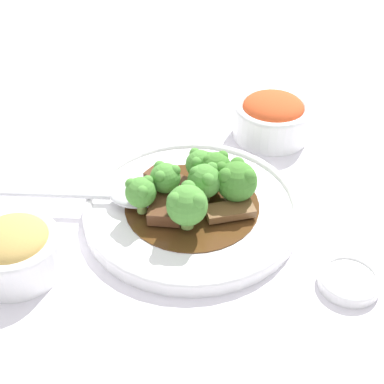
{
  "coord_description": "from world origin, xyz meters",
  "views": [
    {
      "loc": [
        -0.33,
        -0.33,
        0.42
      ],
      "look_at": [
        0.0,
        0.0,
        0.03
      ],
      "focal_mm": 50.0,
      "sensor_mm": 36.0,
      "label": 1
    }
  ],
  "objects_px": {
    "serving_spoon": "(126,196)",
    "broccoli_floret_0": "(218,168)",
    "broccoli_floret_6": "(204,180)",
    "side_bowl_kimchi": "(272,117)",
    "broccoli_floret_4": "(237,180)",
    "broccoli_floret_2": "(165,178)",
    "broccoli_floret_5": "(200,164)",
    "beef_strip_1": "(171,181)",
    "main_plate": "(192,208)",
    "beef_strip_2": "(230,211)",
    "broccoli_floret_3": "(141,192)",
    "beef_strip_0": "(166,208)",
    "side_bowl_appetizer": "(15,249)",
    "broccoli_floret_1": "(187,204)",
    "sauce_dish": "(349,280)"
  },
  "relations": [
    {
      "from": "serving_spoon",
      "to": "broccoli_floret_0",
      "type": "bearing_deg",
      "value": -34.02
    },
    {
      "from": "broccoli_floret_6",
      "to": "serving_spoon",
      "type": "xyz_separation_m",
      "value": [
        -0.06,
        0.06,
        -0.02
      ]
    },
    {
      "from": "side_bowl_kimchi",
      "to": "broccoli_floret_4",
      "type": "bearing_deg",
      "value": -155.64
    },
    {
      "from": "broccoli_floret_4",
      "to": "broccoli_floret_6",
      "type": "relative_size",
      "value": 1.02
    },
    {
      "from": "serving_spoon",
      "to": "broccoli_floret_2",
      "type": "bearing_deg",
      "value": -42.25
    },
    {
      "from": "broccoli_floret_5",
      "to": "side_bowl_kimchi",
      "type": "xyz_separation_m",
      "value": [
        0.16,
        0.02,
        -0.01
      ]
    },
    {
      "from": "broccoli_floret_4",
      "to": "side_bowl_kimchi",
      "type": "height_order",
      "value": "broccoli_floret_4"
    },
    {
      "from": "beef_strip_1",
      "to": "side_bowl_kimchi",
      "type": "bearing_deg",
      "value": -0.62
    },
    {
      "from": "beef_strip_1",
      "to": "broccoli_floret_0",
      "type": "relative_size",
      "value": 1.45
    },
    {
      "from": "broccoli_floret_2",
      "to": "main_plate",
      "type": "bearing_deg",
      "value": -56.74
    },
    {
      "from": "beef_strip_2",
      "to": "broccoli_floret_3",
      "type": "xyz_separation_m",
      "value": [
        -0.07,
        0.07,
        0.02
      ]
    },
    {
      "from": "beef_strip_0",
      "to": "broccoli_floret_4",
      "type": "height_order",
      "value": "broccoli_floret_4"
    },
    {
      "from": "beef_strip_0",
      "to": "broccoli_floret_5",
      "type": "height_order",
      "value": "broccoli_floret_5"
    },
    {
      "from": "main_plate",
      "to": "side_bowl_kimchi",
      "type": "distance_m",
      "value": 0.2
    },
    {
      "from": "beef_strip_2",
      "to": "side_bowl_kimchi",
      "type": "height_order",
      "value": "side_bowl_kimchi"
    },
    {
      "from": "beef_strip_1",
      "to": "side_bowl_kimchi",
      "type": "height_order",
      "value": "side_bowl_kimchi"
    },
    {
      "from": "main_plate",
      "to": "broccoli_floret_6",
      "type": "distance_m",
      "value": 0.04
    },
    {
      "from": "beef_strip_1",
      "to": "side_bowl_appetizer",
      "type": "height_order",
      "value": "side_bowl_appetizer"
    },
    {
      "from": "beef_strip_1",
      "to": "side_bowl_appetizer",
      "type": "xyz_separation_m",
      "value": [
        -0.2,
        0.03,
        0.01
      ]
    },
    {
      "from": "beef_strip_0",
      "to": "broccoli_floret_5",
      "type": "distance_m",
      "value": 0.07
    },
    {
      "from": "beef_strip_0",
      "to": "broccoli_floret_4",
      "type": "distance_m",
      "value": 0.09
    },
    {
      "from": "broccoli_floret_2",
      "to": "side_bowl_kimchi",
      "type": "distance_m",
      "value": 0.22
    },
    {
      "from": "main_plate",
      "to": "side_bowl_kimchi",
      "type": "height_order",
      "value": "side_bowl_kimchi"
    },
    {
      "from": "broccoli_floret_2",
      "to": "beef_strip_0",
      "type": "bearing_deg",
      "value": -132.46
    },
    {
      "from": "main_plate",
      "to": "side_bowl_appetizer",
      "type": "bearing_deg",
      "value": 160.22
    },
    {
      "from": "broccoli_floret_5",
      "to": "broccoli_floret_1",
      "type": "bearing_deg",
      "value": -145.79
    },
    {
      "from": "beef_strip_1",
      "to": "sauce_dish",
      "type": "relative_size",
      "value": 1.09
    },
    {
      "from": "broccoli_floret_6",
      "to": "side_bowl_appetizer",
      "type": "distance_m",
      "value": 0.22
    },
    {
      "from": "broccoli_floret_1",
      "to": "broccoli_floret_6",
      "type": "distance_m",
      "value": 0.05
    },
    {
      "from": "beef_strip_0",
      "to": "beef_strip_2",
      "type": "relative_size",
      "value": 1.0
    },
    {
      "from": "broccoli_floret_4",
      "to": "serving_spoon",
      "type": "xyz_separation_m",
      "value": [
        -0.09,
        0.09,
        -0.02
      ]
    },
    {
      "from": "broccoli_floret_0",
      "to": "broccoli_floret_6",
      "type": "relative_size",
      "value": 0.99
    },
    {
      "from": "broccoli_floret_3",
      "to": "serving_spoon",
      "type": "relative_size",
      "value": 0.28
    },
    {
      "from": "sauce_dish",
      "to": "broccoli_floret_6",
      "type": "bearing_deg",
      "value": 97.27
    },
    {
      "from": "sauce_dish",
      "to": "main_plate",
      "type": "bearing_deg",
      "value": 100.7
    },
    {
      "from": "side_bowl_appetizer",
      "to": "broccoli_floret_2",
      "type": "bearing_deg",
      "value": -13.75
    },
    {
      "from": "main_plate",
      "to": "sauce_dish",
      "type": "xyz_separation_m",
      "value": [
        0.04,
        -0.19,
        -0.0
      ]
    },
    {
      "from": "broccoli_floret_4",
      "to": "broccoli_floret_3",
      "type": "bearing_deg",
      "value": 146.67
    },
    {
      "from": "broccoli_floret_5",
      "to": "beef_strip_0",
      "type": "bearing_deg",
      "value": -168.97
    },
    {
      "from": "broccoli_floret_0",
      "to": "beef_strip_0",
      "type": "bearing_deg",
      "value": 170.88
    },
    {
      "from": "beef_strip_2",
      "to": "broccoli_floret_2",
      "type": "height_order",
      "value": "broccoli_floret_2"
    },
    {
      "from": "broccoli_floret_1",
      "to": "broccoli_floret_6",
      "type": "relative_size",
      "value": 1.1
    },
    {
      "from": "beef_strip_0",
      "to": "serving_spoon",
      "type": "xyz_separation_m",
      "value": [
        -0.02,
        0.05,
        -0.0
      ]
    },
    {
      "from": "beef_strip_1",
      "to": "broccoli_floret_1",
      "type": "height_order",
      "value": "broccoli_floret_1"
    },
    {
      "from": "broccoli_floret_5",
      "to": "serving_spoon",
      "type": "xyz_separation_m",
      "value": [
        -0.09,
        0.04,
        -0.02
      ]
    },
    {
      "from": "side_bowl_appetizer",
      "to": "broccoli_floret_5",
      "type": "bearing_deg",
      "value": -11.84
    },
    {
      "from": "broccoli_floret_6",
      "to": "broccoli_floret_4",
      "type": "bearing_deg",
      "value": -41.06
    },
    {
      "from": "main_plate",
      "to": "broccoli_floret_0",
      "type": "height_order",
      "value": "broccoli_floret_0"
    },
    {
      "from": "broccoli_floret_2",
      "to": "broccoli_floret_3",
      "type": "distance_m",
      "value": 0.03
    },
    {
      "from": "beef_strip_0",
      "to": "broccoli_floret_3",
      "type": "distance_m",
      "value": 0.03
    }
  ]
}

